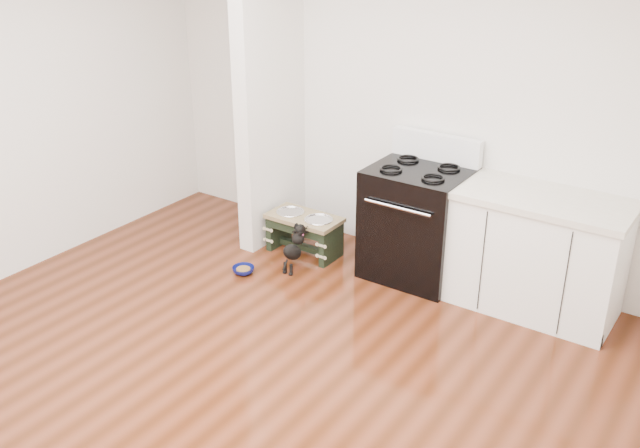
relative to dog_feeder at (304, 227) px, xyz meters
The scene contains 8 objects.
ground 2.10m from the dog_feeder, 69.62° to the right, with size 5.00×5.00×0.00m, color #411B0B.
room_shell 2.49m from the dog_feeder, 69.62° to the right, with size 5.00×5.00×5.00m.
partition_wall 1.20m from the dog_feeder, 161.82° to the left, with size 0.15×0.80×2.70m, color silver.
oven_range 1.02m from the dog_feeder, 11.95° to the left, with size 0.76×0.69×1.14m.
cabinet_run 1.98m from the dog_feeder, ahead, with size 1.24×0.64×0.91m.
dog_feeder is the anchor object (origin of this frame).
puppy 0.32m from the dog_feeder, 68.85° to the right, with size 0.11×0.33×0.39m.
floor_bowl 0.66m from the dog_feeder, 108.56° to the right, with size 0.21×0.21×0.06m.
Camera 1 is at (2.56, -2.60, 2.83)m, focal length 40.00 mm.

